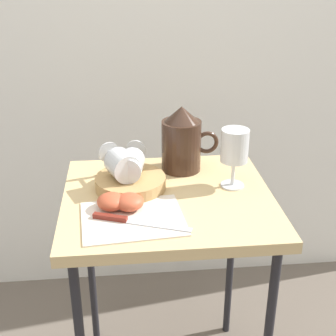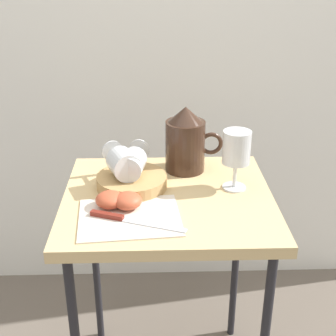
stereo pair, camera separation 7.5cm
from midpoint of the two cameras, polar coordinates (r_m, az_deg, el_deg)
curtain_drape at (r=1.71m, az=0.65°, el=17.85°), size 2.40×0.03×2.15m
table at (r=1.29m, az=1.68°, el=-5.99°), size 0.55×0.50×0.69m
linen_napkin at (r=1.16m, az=-2.77°, el=-5.97°), size 0.26×0.22×0.00m
basket_tray at (r=1.29m, az=-2.70°, el=-1.66°), size 0.19×0.19×0.03m
pitcher at (r=1.37m, az=3.69°, el=2.77°), size 0.17×0.11×0.19m
wine_glass_upright at (r=1.27m, az=9.91°, el=2.06°), size 0.07×0.07×0.16m
wine_glass_tipped_near at (r=1.28m, az=-2.65°, el=0.53°), size 0.09×0.16×0.07m
wine_glass_tipped_far at (r=1.27m, az=-3.72°, el=0.54°), size 0.12×0.16×0.08m
apple_half_left at (r=1.19m, az=-5.21°, el=-3.83°), size 0.07×0.07×0.04m
apple_half_right at (r=1.18m, az=-3.08°, el=-3.96°), size 0.07×0.07×0.04m
knife at (r=1.14m, az=-3.52°, el=-6.14°), size 0.23×0.10×0.01m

